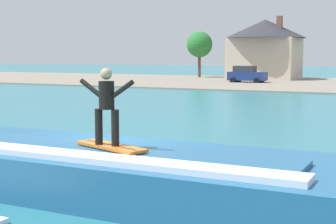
{
  "coord_description": "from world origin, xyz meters",
  "views": [
    {
      "loc": [
        6.8,
        -10.63,
        2.94
      ],
      "look_at": [
        0.66,
        1.76,
        1.41
      ],
      "focal_mm": 54.69,
      "sensor_mm": 36.0,
      "label": 1
    }
  ],
  "objects_px": {
    "tree_short_bushy": "(199,45)",
    "surfer": "(107,102)",
    "car_near_shore": "(247,75)",
    "house_with_chimney": "(265,45)",
    "surfboard": "(111,146)",
    "wave_crest": "(102,169)"
  },
  "relations": [
    {
      "from": "car_near_shore",
      "to": "house_with_chimney",
      "type": "relative_size",
      "value": 0.41
    },
    {
      "from": "surfer",
      "to": "house_with_chimney",
      "type": "distance_m",
      "value": 53.18
    },
    {
      "from": "surfer",
      "to": "tree_short_bushy",
      "type": "bearing_deg",
      "value": 110.9
    },
    {
      "from": "surfboard",
      "to": "surfer",
      "type": "distance_m",
      "value": 0.92
    },
    {
      "from": "surfboard",
      "to": "house_with_chimney",
      "type": "distance_m",
      "value": 53.19
    },
    {
      "from": "house_with_chimney",
      "to": "tree_short_bushy",
      "type": "height_order",
      "value": "house_with_chimney"
    },
    {
      "from": "surfboard",
      "to": "surfer",
      "type": "height_order",
      "value": "surfer"
    },
    {
      "from": "wave_crest",
      "to": "surfer",
      "type": "distance_m",
      "value": 1.58
    },
    {
      "from": "surfboard",
      "to": "wave_crest",
      "type": "bearing_deg",
      "value": 144.37
    },
    {
      "from": "house_with_chimney",
      "to": "car_near_shore",
      "type": "bearing_deg",
      "value": -86.56
    },
    {
      "from": "wave_crest",
      "to": "surfboard",
      "type": "relative_size",
      "value": 5.52
    },
    {
      "from": "car_near_shore",
      "to": "tree_short_bushy",
      "type": "xyz_separation_m",
      "value": [
        -9.31,
        9.23,
        3.39
      ]
    },
    {
      "from": "surfboard",
      "to": "surfer",
      "type": "relative_size",
      "value": 1.18
    },
    {
      "from": "car_near_shore",
      "to": "house_with_chimney",
      "type": "distance_m",
      "value": 9.21
    },
    {
      "from": "house_with_chimney",
      "to": "tree_short_bushy",
      "type": "distance_m",
      "value": 8.82
    },
    {
      "from": "surfer",
      "to": "house_with_chimney",
      "type": "bearing_deg",
      "value": 102.24
    },
    {
      "from": "surfboard",
      "to": "house_with_chimney",
      "type": "xyz_separation_m",
      "value": [
        -11.32,
        51.88,
        3.07
      ]
    },
    {
      "from": "wave_crest",
      "to": "surfer",
      "type": "bearing_deg",
      "value": -44.17
    },
    {
      "from": "tree_short_bushy",
      "to": "wave_crest",
      "type": "bearing_deg",
      "value": -69.33
    },
    {
      "from": "wave_crest",
      "to": "surfer",
      "type": "relative_size",
      "value": 6.5
    },
    {
      "from": "tree_short_bushy",
      "to": "surfer",
      "type": "bearing_deg",
      "value": -69.1
    },
    {
      "from": "wave_crest",
      "to": "house_with_chimney",
      "type": "xyz_separation_m",
      "value": [
        -10.89,
        51.57,
        3.65
      ]
    }
  ]
}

